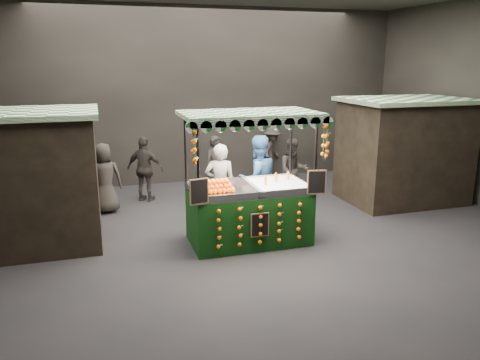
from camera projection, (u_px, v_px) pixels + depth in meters
name	position (u px, v px, depth m)	size (l,w,h in m)	color
ground	(257.00, 238.00, 9.50)	(12.00, 12.00, 0.00)	black
market_hall	(258.00, 67.00, 8.67)	(12.10, 10.10, 5.05)	black
neighbour_stall_left	(20.00, 180.00, 8.86)	(3.00, 2.20, 2.60)	black
neighbour_stall_right	(403.00, 150.00, 11.81)	(3.00, 2.20, 2.60)	black
juice_stall	(250.00, 203.00, 9.12)	(2.65, 1.56, 2.57)	black
vendor_grey	(220.00, 185.00, 10.04)	(0.74, 0.57, 1.81)	slate
vendor_blue	(258.00, 180.00, 10.20)	(1.05, 0.88, 1.95)	navy
shopper_0	(217.00, 167.00, 12.10)	(0.61, 0.42, 1.64)	black
shopper_1	(293.00, 170.00, 11.83)	(0.87, 0.72, 1.61)	#282421
shopper_2	(145.00, 169.00, 11.86)	(1.05, 0.85, 1.67)	#292421
shopper_3	(272.00, 153.00, 14.15)	(1.10, 1.17, 1.59)	#2B2523
shopper_4	(104.00, 178.00, 10.93)	(0.85, 0.59, 1.66)	#282420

